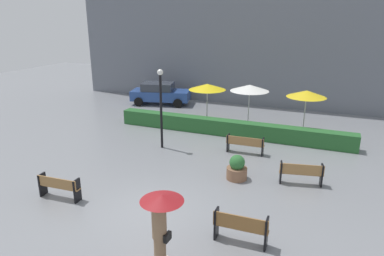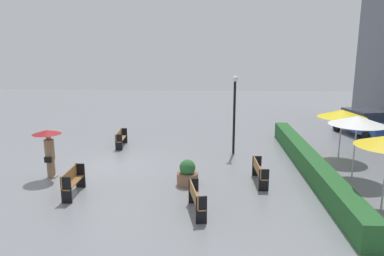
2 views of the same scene
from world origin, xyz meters
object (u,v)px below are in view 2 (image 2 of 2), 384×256
at_px(lamp_post, 234,107).
at_px(bench_near_left, 121,137).
at_px(bench_back_row, 259,171).
at_px(patio_umbrella_white, 357,120).
at_px(pedestrian_with_umbrella, 48,145).
at_px(bench_far_right, 196,198).
at_px(bench_near_right, 72,180).
at_px(patio_umbrella_yellow, 342,114).
at_px(planter_pot, 187,174).
at_px(parked_car, 364,123).

bearing_deg(lamp_post, bench_near_left, -100.09).
distance_m(bench_back_row, patio_umbrella_white, 4.34).
bearing_deg(pedestrian_with_umbrella, bench_far_right, 64.30).
bearing_deg(bench_near_right, patio_umbrella_yellow, 114.41).
bearing_deg(planter_pot, patio_umbrella_yellow, 118.55).
distance_m(bench_back_row, lamp_post, 4.45).
bearing_deg(patio_umbrella_yellow, bench_back_row, -50.76).
relative_size(bench_far_right, parked_car, 0.37).
distance_m(bench_near_left, lamp_post, 6.30).
height_order(planter_pot, parked_car, parked_car).
xyz_separation_m(bench_back_row, patio_umbrella_white, (-0.79, 3.84, 1.87)).
relative_size(bench_near_right, bench_near_left, 0.98).
bearing_deg(bench_far_right, patio_umbrella_white, 119.93).
relative_size(bench_far_right, pedestrian_with_umbrella, 0.83).
bearing_deg(bench_back_row, planter_pot, -82.52).
xyz_separation_m(bench_far_right, pedestrian_with_umbrella, (-2.89, -6.01, 0.85)).
relative_size(bench_far_right, patio_umbrella_white, 0.65).
xyz_separation_m(bench_back_row, parked_car, (-8.16, 7.22, 0.32)).
bearing_deg(bench_back_row, bench_far_right, -40.10).
relative_size(bench_near_left, patio_umbrella_yellow, 0.68).
bearing_deg(bench_near_right, bench_near_left, 179.21).
xyz_separation_m(patio_umbrella_yellow, patio_umbrella_white, (2.62, -0.34, 0.19)).
distance_m(bench_back_row, bench_far_right, 3.61).
xyz_separation_m(bench_near_right, bench_far_right, (1.21, 4.45, -0.04)).
distance_m(bench_far_right, patio_umbrella_white, 7.35).
height_order(bench_near_right, patio_umbrella_white, patio_umbrella_white).
distance_m(bench_near_right, parked_car, 17.04).
bearing_deg(parked_car, bench_near_left, -77.27).
bearing_deg(patio_umbrella_yellow, bench_near_right, -65.59).
xyz_separation_m(bench_near_left, patio_umbrella_white, (4.23, 10.52, 1.87)).
distance_m(planter_pot, parked_car, 13.13).
height_order(bench_back_row, patio_umbrella_yellow, patio_umbrella_yellow).
bearing_deg(lamp_post, pedestrian_with_umbrella, -63.14).
xyz_separation_m(bench_near_right, bench_back_row, (-1.56, 6.78, -0.06)).
height_order(bench_far_right, planter_pot, planter_pot).
relative_size(bench_back_row, bench_far_right, 1.08).
distance_m(lamp_post, parked_car, 9.15).
height_order(lamp_post, parked_car, lamp_post).
bearing_deg(bench_near_right, parked_car, 124.77).
bearing_deg(patio_umbrella_white, bench_near_left, -111.90).
height_order(bench_near_right, parked_car, parked_car).
distance_m(bench_back_row, bench_near_left, 8.36).
relative_size(lamp_post, parked_car, 0.86).
height_order(bench_back_row, lamp_post, lamp_post).
xyz_separation_m(bench_far_right, lamp_post, (-6.73, 1.56, 1.85)).
xyz_separation_m(bench_back_row, bench_near_left, (-5.02, -6.68, -0.00)).
bearing_deg(parked_car, planter_pot, -49.51).
xyz_separation_m(patio_umbrella_yellow, parked_car, (-4.75, 3.04, -1.36)).
distance_m(bench_near_left, patio_umbrella_white, 11.50).
bearing_deg(bench_near_left, patio_umbrella_white, 68.10).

